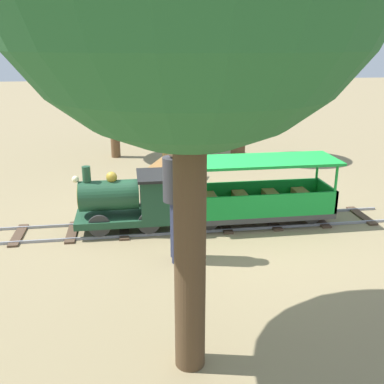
# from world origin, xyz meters

# --- Properties ---
(ground_plane) EXTENTS (60.00, 60.00, 0.00)m
(ground_plane) POSITION_xyz_m (0.00, 0.00, 0.00)
(ground_plane) COLOR #8C7A56
(track) EXTENTS (0.77, 6.05, 0.04)m
(track) POSITION_xyz_m (0.00, 0.27, 0.02)
(track) COLOR gray
(track) RESTS_ON ground_plane
(locomotive) EXTENTS (0.73, 1.44, 0.96)m
(locomotive) POSITION_xyz_m (0.00, 1.30, 0.48)
(locomotive) COLOR #1E472D
(locomotive) RESTS_ON ground_plane
(passenger_car) EXTENTS (0.83, 2.35, 0.97)m
(passenger_car) POSITION_xyz_m (0.00, -0.63, 0.42)
(passenger_car) COLOR #3F3F3F
(passenger_car) RESTS_ON ground_plane
(conductor_person) EXTENTS (0.30, 0.30, 1.62)m
(conductor_person) POSITION_xyz_m (-1.06, 0.75, 0.96)
(conductor_person) COLOR #282D47
(conductor_person) RESTS_ON ground_plane
(park_bench) EXTENTS (1.35, 0.87, 0.82)m
(park_bench) POSITION_xyz_m (2.18, 0.55, 0.42)
(park_bench) COLOR olive
(park_bench) RESTS_ON ground_plane
(oak_tree_far) EXTENTS (2.32, 2.32, 4.25)m
(oak_tree_far) POSITION_xyz_m (4.65, 1.59, 3.07)
(oak_tree_far) COLOR brown
(oak_tree_far) RESTS_ON ground_plane
(oak_tree_distant) EXTENTS (1.76, 1.76, 3.35)m
(oak_tree_distant) POSITION_xyz_m (4.07, -1.34, 2.41)
(oak_tree_distant) COLOR brown
(oak_tree_distant) RESTS_ON ground_plane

